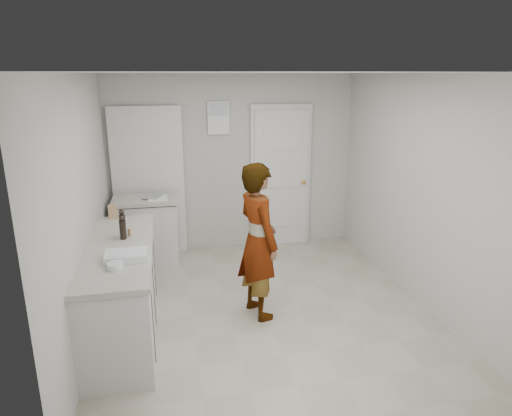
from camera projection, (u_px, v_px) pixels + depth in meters
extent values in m
plane|color=#A49D89|center=(263.00, 308.00, 5.03)|extent=(4.00, 4.00, 0.00)
plane|color=#ABA9A2|center=(233.00, 163.00, 6.56)|extent=(3.50, 0.00, 3.50)
plane|color=#ABA9A2|center=(333.00, 284.00, 2.80)|extent=(3.50, 0.00, 3.50)
plane|color=#ABA9A2|center=(84.00, 209.00, 4.34)|extent=(0.00, 4.00, 4.00)
plane|color=#ABA9A2|center=(418.00, 191.00, 5.02)|extent=(0.00, 4.00, 4.00)
plane|color=silver|center=(264.00, 73.00, 4.33)|extent=(4.00, 4.00, 0.00)
cube|color=silver|center=(281.00, 179.00, 6.70)|extent=(0.80, 0.05, 2.00)
cube|color=silver|center=(281.00, 177.00, 6.72)|extent=(0.90, 0.04, 2.10)
sphere|color=tan|center=(303.00, 182.00, 6.73)|extent=(0.07, 0.07, 0.07)
cube|color=white|center=(218.00, 118.00, 6.31)|extent=(0.30, 0.02, 0.45)
cube|color=black|center=(149.00, 183.00, 6.36)|extent=(0.90, 0.05, 2.04)
cube|color=silver|center=(149.00, 183.00, 6.33)|extent=(0.98, 0.02, 2.10)
cube|color=silver|center=(122.00, 294.00, 4.44)|extent=(0.60, 1.90, 0.86)
cube|color=black|center=(125.00, 329.00, 4.56)|extent=(0.56, 1.86, 0.08)
cube|color=beige|center=(118.00, 249.00, 4.31)|extent=(0.64, 1.96, 0.05)
cube|color=silver|center=(147.00, 233.00, 6.13)|extent=(0.80, 0.55, 0.86)
cube|color=black|center=(149.00, 260.00, 6.24)|extent=(0.75, 0.54, 0.08)
cube|color=beige|center=(145.00, 200.00, 5.99)|extent=(0.84, 0.61, 0.05)
imported|color=silver|center=(258.00, 241.00, 4.71)|extent=(0.55, 0.69, 1.65)
cube|color=#916F48|center=(113.00, 212.00, 5.10)|extent=(0.10, 0.05, 0.16)
cylinder|color=tan|center=(130.00, 232.00, 4.57)|extent=(0.05, 0.05, 0.08)
cylinder|color=black|center=(123.00, 230.00, 4.47)|extent=(0.06, 0.06, 0.19)
sphere|color=black|center=(122.00, 218.00, 4.43)|extent=(0.05, 0.05, 0.05)
cylinder|color=black|center=(123.00, 226.00, 4.51)|extent=(0.06, 0.06, 0.23)
sphere|color=black|center=(122.00, 212.00, 4.47)|extent=(0.05, 0.05, 0.05)
cube|color=silver|center=(126.00, 256.00, 4.00)|extent=(0.37, 0.26, 0.06)
cube|color=white|center=(126.00, 256.00, 4.00)|extent=(0.32, 0.22, 0.05)
cylinder|color=silver|center=(115.00, 266.00, 3.80)|extent=(0.13, 0.13, 0.05)
sphere|color=white|center=(112.00, 267.00, 3.79)|extent=(0.04, 0.04, 0.04)
sphere|color=white|center=(117.00, 265.00, 3.81)|extent=(0.04, 0.04, 0.04)
cube|color=white|center=(158.00, 198.00, 5.97)|extent=(0.25, 0.32, 0.01)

